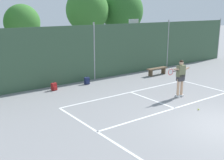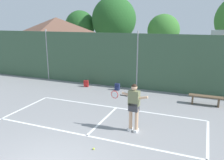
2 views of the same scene
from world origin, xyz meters
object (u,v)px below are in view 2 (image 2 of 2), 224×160
Objects in this scene: tennis_player at (134,103)px; courtside_bench at (206,98)px; tennis_ball at (94,149)px; basketball_hoop at (217,52)px; backpack_red at (86,84)px; backpack_navy at (117,87)px.

tennis_player reaches higher than courtside_bench.
tennis_player is 2.20m from tennis_ball.
basketball_hoop is 9.78m from tennis_ball.
basketball_hoop is 7.69m from tennis_player.
basketball_hoop is 2.22× the size of courtside_bench.
tennis_ball is at bearing -114.54° from tennis_player.
tennis_player is at bearing -46.30° from backpack_red.
basketball_hoop is 7.67× the size of backpack_red.
tennis_player is 4.01× the size of backpack_red.
backpack_red is at bearing 119.95° from tennis_ball.
tennis_ball is 7.51m from backpack_red.
tennis_player is 28.10× the size of tennis_ball.
courtside_bench is at bearing -5.96° from backpack_red.
basketball_hoop reaches higher than backpack_red.
basketball_hoop is 3.60m from courtside_bench.
courtside_bench is at bearing 58.19° from tennis_player.
courtside_bench is (7.04, -0.73, 0.17)m from backpack_red.
tennis_player is (-2.91, -7.01, -1.20)m from basketball_hoop.
backpack_red is 7.08m from courtside_bench.
backpack_red is (-4.54, 4.75, -0.92)m from tennis_player.
backpack_navy is (-5.37, -2.22, -2.12)m from basketball_hoop.
backpack_red is 2.09m from backpack_navy.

